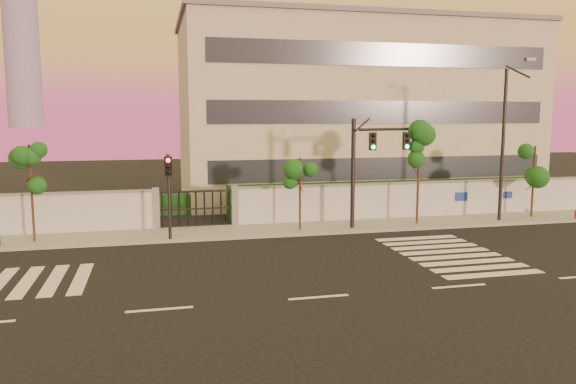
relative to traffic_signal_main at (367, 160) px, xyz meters
name	(u,v)px	position (x,y,z in m)	size (l,w,h in m)	color
ground	(319,297)	(-5.38, -9.75, -3.58)	(120.00, 120.00, 0.00)	black
sidewalk	(259,230)	(-5.38, 0.75, -3.50)	(60.00, 3.00, 0.15)	gray
perimeter_wall	(256,206)	(-5.28, 2.25, -2.51)	(60.00, 0.36, 2.20)	#B3B5BA
hedge_row	(265,202)	(-4.22, 4.99, -2.76)	(41.00, 4.25, 1.80)	black
institutional_building	(352,110)	(3.62, 12.23, 2.58)	(24.40, 12.40, 12.25)	#B4AE98
road_markings	(251,269)	(-6.96, -6.00, -3.57)	(57.00, 7.62, 0.02)	silver
street_tree_c	(31,171)	(-15.77, 0.47, -0.25)	(1.40, 1.11, 4.53)	#382314
street_tree_d	(300,178)	(-3.40, 0.18, -0.82)	(1.33, 1.06, 3.74)	#382314
street_tree_e	(419,150)	(3.02, 0.30, 0.45)	(1.57, 1.25, 5.47)	#382314
street_tree_f	(534,165)	(10.20, 0.63, -0.53)	(1.55, 1.23, 4.13)	#382314
traffic_signal_main	(367,160)	(0.00, 0.00, 0.00)	(3.51, 1.24, 5.66)	black
traffic_signal_secondary	(169,187)	(-9.79, -0.57, -1.00)	(0.32, 0.32, 4.06)	black
streetlight_east	(505,137)	(7.80, -0.06, 1.08)	(0.51, 2.07, 8.61)	black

